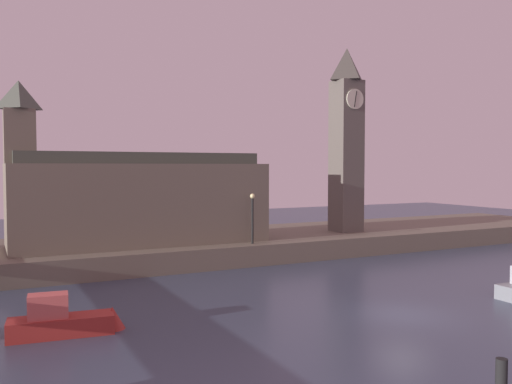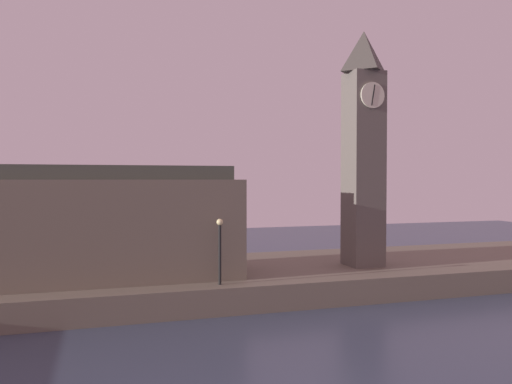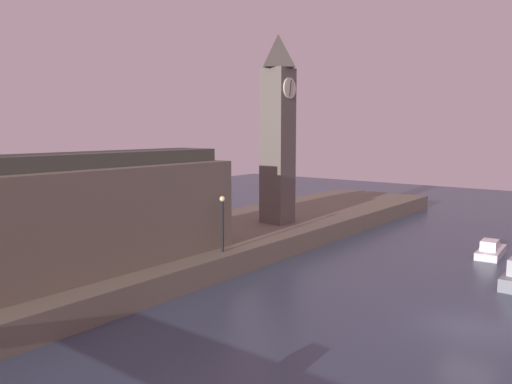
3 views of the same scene
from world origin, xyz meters
The scene contains 4 objects.
far_embankment centered at (0.00, 20.00, 0.75)m, with size 70.00×12.00×1.50m, color #6B6051.
clock_tower centered at (10.03, 18.26, 9.51)m, with size 2.42×2.46×15.54m.
parliament_hall centered at (-8.13, 18.52, 4.77)m, with size 17.83×5.42×11.07m.
streetlamp centered at (-0.48, 15.09, 3.77)m, with size 0.36×0.36×3.61m.
Camera 2 is at (-6.65, -11.60, 7.26)m, focal length 35.30 mm.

